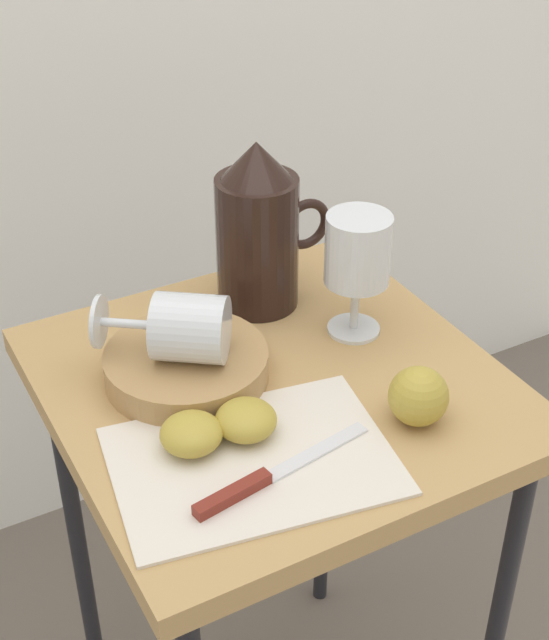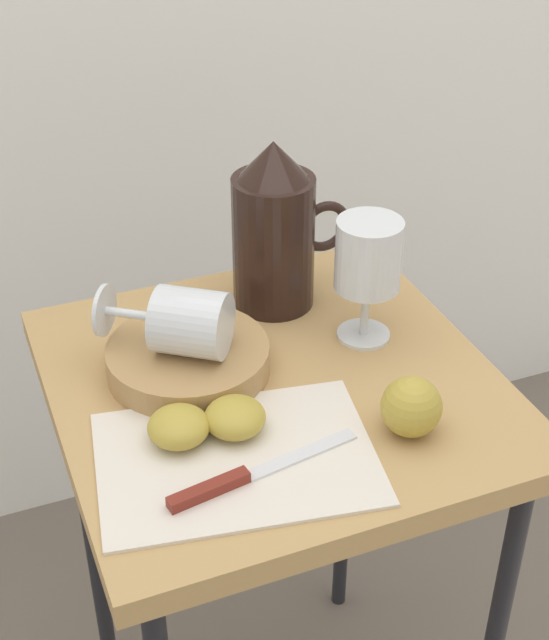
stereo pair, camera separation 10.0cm
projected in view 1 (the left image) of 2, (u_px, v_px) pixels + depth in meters
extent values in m
cube|color=tan|center=(274.00, 390.00, 1.06)|extent=(0.49, 0.49, 0.03)
cylinder|color=black|center=(79.00, 547.00, 1.32)|extent=(0.02, 0.02, 0.66)
cylinder|color=black|center=(325.00, 455.00, 1.48)|extent=(0.02, 0.02, 0.66)
cube|color=silver|center=(252.00, 461.00, 0.93)|extent=(0.31, 0.24, 0.00)
cylinder|color=#AD8451|center=(187.00, 365.00, 1.04)|extent=(0.18, 0.18, 0.03)
cylinder|color=black|center=(257.00, 243.00, 1.14)|extent=(0.10, 0.10, 0.17)
cylinder|color=orange|center=(258.00, 267.00, 1.15)|extent=(0.09, 0.09, 0.09)
cone|color=black|center=(256.00, 161.00, 1.08)|extent=(0.09, 0.09, 0.05)
torus|color=black|center=(306.00, 224.00, 1.16)|extent=(0.07, 0.01, 0.07)
cylinder|color=silver|center=(353.00, 329.00, 1.13)|extent=(0.06, 0.06, 0.00)
cylinder|color=silver|center=(355.00, 304.00, 1.11)|extent=(0.01, 0.01, 0.07)
cylinder|color=silver|center=(358.00, 250.00, 1.07)|extent=(0.08, 0.08, 0.08)
cylinder|color=orange|center=(357.00, 263.00, 1.08)|extent=(0.07, 0.07, 0.04)
cylinder|color=silver|center=(190.00, 328.00, 1.00)|extent=(0.11, 0.11, 0.08)
cylinder|color=silver|center=(128.00, 324.00, 1.01)|extent=(0.05, 0.04, 0.01)
cylinder|color=silver|center=(99.00, 322.00, 1.01)|extent=(0.04, 0.05, 0.06)
ellipsoid|color=#B29938|center=(191.00, 434.00, 0.94)|extent=(0.06, 0.06, 0.04)
ellipsoid|color=#B29938|center=(246.00, 420.00, 0.95)|extent=(0.06, 0.06, 0.04)
sphere|color=#B29938|center=(418.00, 396.00, 0.97)|extent=(0.06, 0.06, 0.06)
cube|color=silver|center=(317.00, 452.00, 0.94)|extent=(0.13, 0.04, 0.00)
cube|color=maroon|center=(233.00, 494.00, 0.88)|extent=(0.09, 0.03, 0.01)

